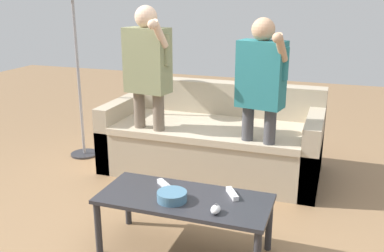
# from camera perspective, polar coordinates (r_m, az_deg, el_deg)

# --- Properties ---
(ground_plane) EXTENTS (12.00, 12.00, 0.00)m
(ground_plane) POSITION_cam_1_polar(r_m,az_deg,el_deg) (3.01, -2.31, -15.21)
(ground_plane) COLOR #93704C
(couch) EXTENTS (1.98, 0.94, 0.78)m
(couch) POSITION_cam_1_polar(r_m,az_deg,el_deg) (4.08, 2.85, -1.92)
(couch) COLOR #B7A88E
(couch) RESTS_ON ground
(coffee_table) EXTENTS (1.09, 0.47, 0.39)m
(coffee_table) POSITION_cam_1_polar(r_m,az_deg,el_deg) (2.75, -1.04, -10.33)
(coffee_table) COLOR #2D2D33
(coffee_table) RESTS_ON ground
(snack_bowl) EXTENTS (0.19, 0.19, 0.06)m
(snack_bowl) POSITION_cam_1_polar(r_m,az_deg,el_deg) (2.68, -2.68, -9.31)
(snack_bowl) COLOR teal
(snack_bowl) RESTS_ON coffee_table
(game_remote_nunchuk) EXTENTS (0.06, 0.09, 0.05)m
(game_remote_nunchuk) POSITION_cam_1_polar(r_m,az_deg,el_deg) (2.54, 3.15, -11.01)
(game_remote_nunchuk) COLOR white
(game_remote_nunchuk) RESTS_ON coffee_table
(player_right) EXTENTS (0.42, 0.39, 1.45)m
(player_right) POSITION_cam_1_polar(r_m,az_deg,el_deg) (3.40, 9.09, 5.01)
(player_right) COLOR #47474C
(player_right) RESTS_ON ground
(player_left) EXTENTS (0.45, 0.39, 1.53)m
(player_left) POSITION_cam_1_polar(r_m,az_deg,el_deg) (3.72, -5.92, 6.94)
(player_left) COLOR #756656
(player_left) RESTS_ON ground
(game_remote_wand_near) EXTENTS (0.13, 0.12, 0.03)m
(game_remote_wand_near) POSITION_cam_1_polar(r_m,az_deg,el_deg) (2.87, -3.73, -7.76)
(game_remote_wand_near) COLOR white
(game_remote_wand_near) RESTS_ON coffee_table
(game_remote_wand_far) EXTENTS (0.11, 0.15, 0.03)m
(game_remote_wand_far) POSITION_cam_1_polar(r_m,az_deg,el_deg) (2.75, 5.37, -8.94)
(game_remote_wand_far) COLOR white
(game_remote_wand_far) RESTS_ON coffee_table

